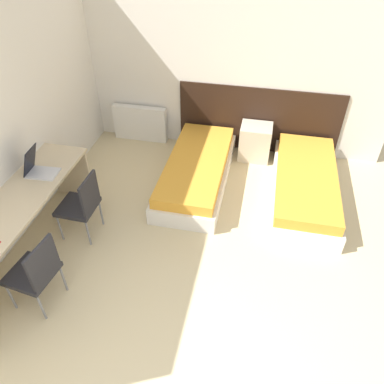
{
  "coord_description": "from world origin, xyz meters",
  "views": [
    {
      "loc": [
        0.72,
        -0.9,
        3.32
      ],
      "look_at": [
        0.0,
        2.41,
        0.55
      ],
      "focal_mm": 35.0,
      "sensor_mm": 36.0,
      "label": 1
    }
  ],
  "objects_px": {
    "bed_near_window": "(197,171)",
    "nightstand": "(255,142)",
    "chair_near_notebook": "(36,271)",
    "laptop": "(38,169)",
    "bed_near_door": "(305,185)",
    "chair_near_laptop": "(82,203)"
  },
  "relations": [
    {
      "from": "chair_near_laptop",
      "to": "bed_near_door",
      "type": "bearing_deg",
      "value": 27.81
    },
    {
      "from": "bed_near_window",
      "to": "nightstand",
      "type": "distance_m",
      "value": 1.11
    },
    {
      "from": "bed_near_window",
      "to": "nightstand",
      "type": "xyz_separation_m",
      "value": [
        0.75,
        0.81,
        0.09
      ]
    },
    {
      "from": "bed_near_window",
      "to": "laptop",
      "type": "height_order",
      "value": "laptop"
    },
    {
      "from": "chair_near_laptop",
      "to": "chair_near_notebook",
      "type": "relative_size",
      "value": 1.0
    },
    {
      "from": "chair_near_laptop",
      "to": "nightstand",
      "type": "bearing_deg",
      "value": 50.07
    },
    {
      "from": "chair_near_notebook",
      "to": "laptop",
      "type": "xyz_separation_m",
      "value": [
        -0.49,
        1.08,
        0.37
      ]
    },
    {
      "from": "nightstand",
      "to": "laptop",
      "type": "height_order",
      "value": "laptop"
    },
    {
      "from": "bed_near_door",
      "to": "laptop",
      "type": "distance_m",
      "value": 3.38
    },
    {
      "from": "bed_near_window",
      "to": "chair_near_notebook",
      "type": "bearing_deg",
      "value": -115.46
    },
    {
      "from": "bed_near_door",
      "to": "chair_near_laptop",
      "type": "bearing_deg",
      "value": -153.44
    },
    {
      "from": "bed_near_door",
      "to": "nightstand",
      "type": "bearing_deg",
      "value": 132.69
    },
    {
      "from": "bed_near_door",
      "to": "laptop",
      "type": "relative_size",
      "value": 5.72
    },
    {
      "from": "nightstand",
      "to": "chair_near_laptop",
      "type": "height_order",
      "value": "chair_near_laptop"
    },
    {
      "from": "bed_near_window",
      "to": "bed_near_door",
      "type": "bearing_deg",
      "value": 0.0
    },
    {
      "from": "chair_near_notebook",
      "to": "nightstand",
      "type": "bearing_deg",
      "value": 66.79
    },
    {
      "from": "nightstand",
      "to": "chair_near_laptop",
      "type": "bearing_deg",
      "value": -131.18
    },
    {
      "from": "chair_near_laptop",
      "to": "laptop",
      "type": "relative_size",
      "value": 2.4
    },
    {
      "from": "laptop",
      "to": "bed_near_door",
      "type": "bearing_deg",
      "value": 18.1
    },
    {
      "from": "bed_near_window",
      "to": "laptop",
      "type": "bearing_deg",
      "value": -142.36
    },
    {
      "from": "chair_near_laptop",
      "to": "chair_near_notebook",
      "type": "height_order",
      "value": "same"
    },
    {
      "from": "bed_near_door",
      "to": "laptop",
      "type": "xyz_separation_m",
      "value": [
        -3.08,
        -1.22,
        0.66
      ]
    }
  ]
}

